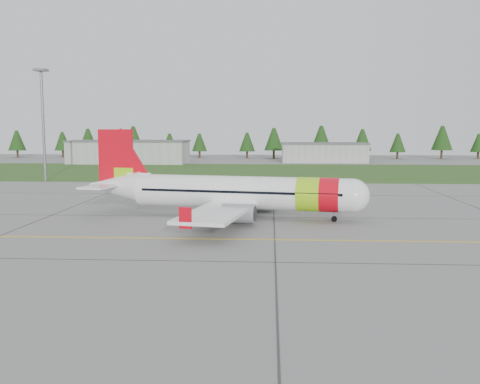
{
  "coord_description": "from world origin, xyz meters",
  "views": [
    {
      "loc": [
        9.6,
        -38.16,
        9.73
      ],
      "look_at": [
        6.47,
        16.29,
        3.21
      ],
      "focal_mm": 40.0,
      "sensor_mm": 36.0,
      "label": 1
    }
  ],
  "objects": [
    {
      "name": "service_van",
      "position": [
        -11.88,
        48.43,
        2.21
      ],
      "size": [
        1.65,
        1.57,
        4.42
      ],
      "primitive_type": "imported",
      "rotation": [
        0.0,
        0.0,
        0.08
      ],
      "color": "silver",
      "rests_on": "ground"
    },
    {
      "name": "floodlight_mast",
      "position": [
        -32.0,
        58.0,
        10.0
      ],
      "size": [
        0.5,
        0.5,
        20.0
      ],
      "primitive_type": "cylinder",
      "color": "slate",
      "rests_on": "ground"
    },
    {
      "name": "ground",
      "position": [
        0.0,
        0.0,
        0.0
      ],
      "size": [
        320.0,
        320.0,
        0.0
      ],
      "primitive_type": "plane",
      "color": "gray",
      "rests_on": "ground"
    },
    {
      "name": "aircraft",
      "position": [
        5.72,
        19.43,
        2.77
      ],
      "size": [
        31.55,
        29.46,
        9.62
      ],
      "rotation": [
        0.0,
        0.0,
        -0.18
      ],
      "color": "white",
      "rests_on": "ground"
    },
    {
      "name": "hangar_east",
      "position": [
        25.0,
        118.0,
        2.6
      ],
      "size": [
        24.0,
        12.0,
        5.2
      ],
      "primitive_type": "cube",
      "color": "#A8A8A3",
      "rests_on": "ground"
    },
    {
      "name": "treeline",
      "position": [
        0.0,
        138.0,
        5.0
      ],
      "size": [
        160.0,
        8.0,
        10.0
      ],
      "primitive_type": null,
      "color": "#1C3F14",
      "rests_on": "ground"
    },
    {
      "name": "hangar_west",
      "position": [
        -30.0,
        110.0,
        3.0
      ],
      "size": [
        32.0,
        14.0,
        6.0
      ],
      "primitive_type": "cube",
      "color": "#A8A8A3",
      "rests_on": "ground"
    },
    {
      "name": "grass_strip",
      "position": [
        0.0,
        82.0,
        0.01
      ],
      "size": [
        320.0,
        50.0,
        0.03
      ],
      "primitive_type": "cube",
      "color": "#30561E",
      "rests_on": "ground"
    },
    {
      "name": "taxi_guideline",
      "position": [
        0.0,
        8.0,
        0.01
      ],
      "size": [
        120.0,
        0.25,
        0.02
      ],
      "primitive_type": "cube",
      "color": "gold",
      "rests_on": "ground"
    }
  ]
}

